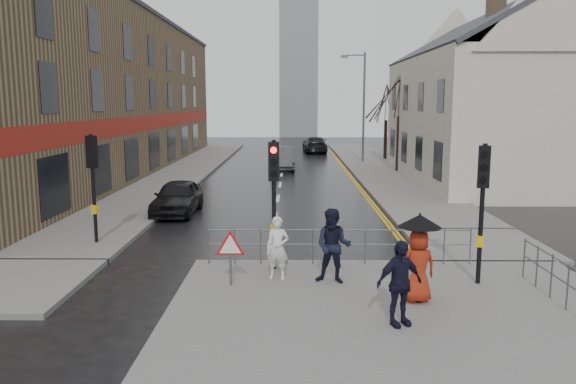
{
  "coord_description": "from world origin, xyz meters",
  "views": [
    {
      "loc": [
        0.67,
        -14.17,
        4.48
      ],
      "look_at": [
        0.54,
        3.22,
        1.71
      ],
      "focal_mm": 35.0,
      "sensor_mm": 36.0,
      "label": 1
    }
  ],
  "objects_px": {
    "pedestrian_d": "(399,283)",
    "car_mid": "(283,158)",
    "car_parked": "(177,197)",
    "pedestrian_b": "(333,246)",
    "pedestrian_with_umbrella": "(419,253)",
    "pedestrian_a": "(278,248)"
  },
  "relations": [
    {
      "from": "pedestrian_with_umbrella",
      "to": "car_mid",
      "type": "xyz_separation_m",
      "value": [
        -3.4,
        25.95,
        -0.47
      ]
    },
    {
      "from": "pedestrian_b",
      "to": "car_parked",
      "type": "distance_m",
      "value": 10.87
    },
    {
      "from": "pedestrian_d",
      "to": "car_mid",
      "type": "distance_m",
      "value": 27.42
    },
    {
      "from": "pedestrian_a",
      "to": "car_parked",
      "type": "xyz_separation_m",
      "value": [
        -4.31,
        8.95,
        -0.24
      ]
    },
    {
      "from": "pedestrian_a",
      "to": "car_parked",
      "type": "distance_m",
      "value": 9.94
    },
    {
      "from": "car_parked",
      "to": "car_mid",
      "type": "relative_size",
      "value": 0.88
    },
    {
      "from": "pedestrian_b",
      "to": "car_parked",
      "type": "xyz_separation_m",
      "value": [
        -5.67,
        9.26,
        -0.37
      ]
    },
    {
      "from": "pedestrian_b",
      "to": "car_parked",
      "type": "relative_size",
      "value": 0.45
    },
    {
      "from": "pedestrian_b",
      "to": "pedestrian_with_umbrella",
      "type": "distance_m",
      "value": 2.21
    },
    {
      "from": "pedestrian_d",
      "to": "pedestrian_with_umbrella",
      "type": "bearing_deg",
      "value": 40.14
    },
    {
      "from": "pedestrian_with_umbrella",
      "to": "pedestrian_d",
      "type": "relative_size",
      "value": 1.14
    },
    {
      "from": "car_mid",
      "to": "pedestrian_d",
      "type": "bearing_deg",
      "value": -84.98
    },
    {
      "from": "pedestrian_d",
      "to": "car_mid",
      "type": "bearing_deg",
      "value": 72.42
    },
    {
      "from": "pedestrian_a",
      "to": "car_parked",
      "type": "height_order",
      "value": "pedestrian_a"
    },
    {
      "from": "pedestrian_with_umbrella",
      "to": "pedestrian_d",
      "type": "bearing_deg",
      "value": -116.55
    },
    {
      "from": "pedestrian_d",
      "to": "car_mid",
      "type": "xyz_separation_m",
      "value": [
        -2.74,
        27.28,
        -0.24
      ]
    },
    {
      "from": "pedestrian_b",
      "to": "car_mid",
      "type": "xyz_separation_m",
      "value": [
        -1.64,
        24.63,
        -0.3
      ]
    },
    {
      "from": "pedestrian_with_umbrella",
      "to": "car_parked",
      "type": "relative_size",
      "value": 0.49
    },
    {
      "from": "pedestrian_a",
      "to": "pedestrian_b",
      "type": "xyz_separation_m",
      "value": [
        1.36,
        -0.31,
        0.13
      ]
    },
    {
      "from": "pedestrian_a",
      "to": "car_mid",
      "type": "distance_m",
      "value": 24.33
    },
    {
      "from": "pedestrian_with_umbrella",
      "to": "car_parked",
      "type": "height_order",
      "value": "pedestrian_with_umbrella"
    },
    {
      "from": "pedestrian_b",
      "to": "pedestrian_with_umbrella",
      "type": "relative_size",
      "value": 0.93
    }
  ]
}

